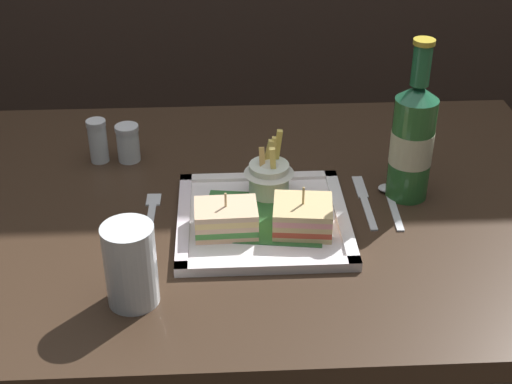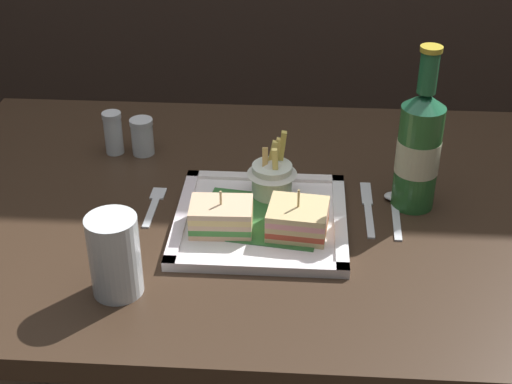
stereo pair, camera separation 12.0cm
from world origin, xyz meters
TOP-DOWN VIEW (x-y plane):
  - dining_table at (0.00, 0.00)m, footprint 1.15×0.79m
  - square_plate at (0.02, -0.06)m, footprint 0.28×0.28m
  - sandwich_half_left at (-0.04, -0.10)m, footprint 0.10×0.07m
  - sandwich_half_right at (0.08, -0.10)m, footprint 0.10×0.09m
  - fries_cup at (0.03, 0.01)m, footprint 0.08×0.08m
  - beer_bottle at (0.27, 0.01)m, footprint 0.07×0.07m
  - water_glass at (-0.17, -0.25)m, footprint 0.07×0.07m
  - fork at (-0.16, -0.02)m, footprint 0.02×0.12m
  - knife at (0.20, -0.00)m, footprint 0.02×0.17m
  - spoon at (0.24, 0.01)m, footprint 0.04×0.14m
  - salt_shaker at (-0.27, 0.16)m, footprint 0.04×0.04m
  - pepper_shaker at (-0.22, 0.16)m, footprint 0.04×0.04m

SIDE VIEW (x-z plane):
  - dining_table at x=0.00m, z-range 0.25..0.97m
  - fork at x=-0.16m, z-range 0.73..0.73m
  - knife at x=0.20m, z-range 0.73..0.73m
  - spoon at x=0.24m, z-range 0.73..0.74m
  - square_plate at x=0.02m, z-range 0.73..0.74m
  - pepper_shaker at x=-0.22m, z-range 0.72..0.79m
  - sandwich_half_left at x=-0.04m, z-range 0.73..0.79m
  - sandwich_half_right at x=0.08m, z-range 0.72..0.80m
  - salt_shaker at x=-0.27m, z-range 0.72..0.80m
  - fries_cup at x=0.03m, z-range 0.72..0.83m
  - water_glass at x=-0.17m, z-range 0.72..0.84m
  - beer_bottle at x=0.27m, z-range 0.69..0.97m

